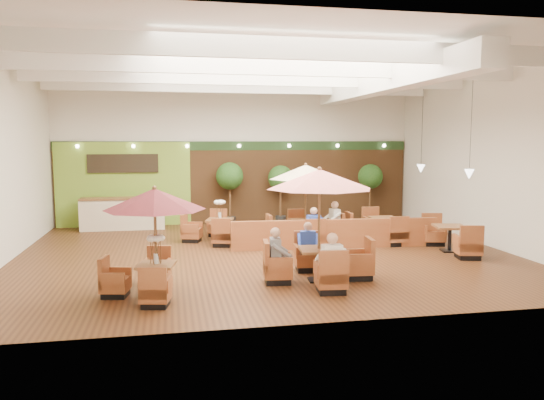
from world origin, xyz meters
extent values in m
plane|color=#381E0F|center=(0.00, 0.00, 0.00)|extent=(14.00, 14.00, 0.00)
cube|color=silver|center=(0.00, 6.00, 2.75)|extent=(14.00, 0.04, 5.50)
cube|color=silver|center=(0.00, -6.00, 2.75)|extent=(14.00, 0.04, 5.50)
cube|color=silver|center=(-7.00, 0.00, 2.75)|extent=(0.04, 12.00, 5.50)
cube|color=silver|center=(7.00, 0.00, 2.75)|extent=(0.04, 12.00, 5.50)
cube|color=white|center=(0.00, 0.00, 5.50)|extent=(14.00, 12.00, 0.04)
cube|color=brown|center=(0.00, 5.94, 1.60)|extent=(13.90, 0.10, 3.20)
cube|color=#1E3819|center=(0.00, 5.93, 3.05)|extent=(13.90, 0.12, 0.35)
cube|color=olive|center=(-4.40, 5.88, 1.60)|extent=(5.00, 0.08, 3.20)
cube|color=black|center=(-4.40, 5.80, 2.40)|extent=(2.60, 0.08, 0.70)
cube|color=white|center=(3.50, 0.00, 4.95)|extent=(0.60, 11.00, 0.60)
cube|color=white|center=(0.00, -4.00, 5.15)|extent=(13.60, 0.12, 0.45)
cube|color=white|center=(0.00, -1.30, 5.15)|extent=(13.60, 0.12, 0.45)
cube|color=white|center=(0.00, 1.30, 5.15)|extent=(13.60, 0.12, 0.45)
cube|color=white|center=(0.00, 4.00, 5.15)|extent=(13.60, 0.12, 0.45)
cylinder|color=black|center=(5.80, -1.00, 3.90)|extent=(0.01, 0.01, 3.20)
cone|color=white|center=(5.80, -1.00, 2.30)|extent=(0.28, 0.28, 0.28)
cylinder|color=black|center=(5.80, 2.00, 3.90)|extent=(0.01, 0.01, 3.20)
cone|color=white|center=(5.80, 2.00, 2.30)|extent=(0.28, 0.28, 0.28)
sphere|color=#FFEAC6|center=(-6.00, 5.70, 3.05)|extent=(0.14, 0.14, 0.14)
sphere|color=#FFEAC6|center=(-4.00, 5.70, 3.05)|extent=(0.14, 0.14, 0.14)
sphere|color=#FFEAC6|center=(-2.00, 5.70, 3.05)|extent=(0.14, 0.14, 0.14)
sphere|color=#FFEAC6|center=(0.00, 5.70, 3.05)|extent=(0.14, 0.14, 0.14)
sphere|color=#FFEAC6|center=(2.00, 5.70, 3.05)|extent=(0.14, 0.14, 0.14)
sphere|color=#FFEAC6|center=(4.00, 5.70, 3.05)|extent=(0.14, 0.14, 0.14)
sphere|color=#FFEAC6|center=(6.00, 5.70, 3.05)|extent=(0.14, 0.14, 0.14)
cube|color=beige|center=(-4.40, 5.10, 0.55)|extent=(3.00, 0.70, 1.10)
cube|color=brown|center=(-4.40, 5.10, 1.15)|extent=(3.00, 0.75, 0.06)
cube|color=brown|center=(2.25, 0.32, 0.44)|extent=(6.39, 0.54, 0.89)
cube|color=brown|center=(-3.00, -3.61, 0.64)|extent=(0.89, 0.89, 0.05)
cylinder|color=black|center=(-3.00, -3.61, 0.33)|extent=(0.09, 0.09, 0.59)
cube|color=black|center=(-3.00, -3.61, 0.02)|extent=(0.47, 0.47, 0.04)
cube|color=brown|center=(-3.00, -4.45, 0.27)|extent=(0.65, 0.65, 0.29)
cube|color=brown|center=(-2.95, -4.68, 0.53)|extent=(0.56, 0.19, 0.62)
cube|color=brown|center=(-3.25, -4.40, 0.45)|extent=(0.17, 0.49, 0.25)
cube|color=brown|center=(-2.74, -4.50, 0.45)|extent=(0.17, 0.49, 0.25)
cube|color=black|center=(-3.00, -4.45, 0.06)|extent=(0.58, 0.58, 0.12)
cube|color=brown|center=(-3.00, -2.76, 0.27)|extent=(0.65, 0.65, 0.29)
cube|color=brown|center=(-3.04, -2.53, 0.53)|extent=(0.56, 0.19, 0.62)
cube|color=brown|center=(-2.74, -2.81, 0.45)|extent=(0.17, 0.49, 0.25)
cube|color=brown|center=(-3.25, -2.71, 0.45)|extent=(0.17, 0.49, 0.25)
cube|color=black|center=(-3.00, -2.76, 0.06)|extent=(0.58, 0.58, 0.12)
cube|color=brown|center=(-3.85, -3.61, 0.27)|extent=(0.65, 0.65, 0.29)
cube|color=brown|center=(-3.62, -3.56, 0.53)|extent=(0.19, 0.56, 0.62)
cube|color=brown|center=(-3.80, -3.35, 0.45)|extent=(0.49, 0.17, 0.25)
cube|color=brown|center=(-3.90, -3.86, 0.45)|extent=(0.49, 0.17, 0.25)
cube|color=black|center=(-3.85, -3.61, 0.06)|extent=(0.58, 0.58, 0.12)
cylinder|color=brown|center=(-3.00, -3.61, 1.11)|extent=(0.06, 0.06, 2.23)
cone|color=#53181D|center=(-3.00, -3.61, 2.05)|extent=(2.14, 2.14, 0.45)
sphere|color=brown|center=(-3.00, -3.61, 2.28)|extent=(0.10, 0.10, 0.10)
cylinder|color=silver|center=(-3.00, -3.61, 0.78)|extent=(0.10, 0.10, 0.22)
cube|color=brown|center=(0.69, -3.20, 0.74)|extent=(0.96, 0.96, 0.06)
cylinder|color=black|center=(0.69, -3.20, 0.38)|extent=(0.10, 0.10, 0.68)
cube|color=black|center=(0.69, -3.20, 0.02)|extent=(0.51, 0.51, 0.04)
cube|color=brown|center=(0.69, -4.18, 0.31)|extent=(0.70, 0.70, 0.33)
cube|color=brown|center=(0.72, -4.44, 0.62)|extent=(0.64, 0.17, 0.72)
cube|color=brown|center=(0.40, -4.15, 0.51)|extent=(0.14, 0.57, 0.29)
cube|color=brown|center=(0.99, -4.21, 0.51)|extent=(0.14, 0.57, 0.29)
cube|color=black|center=(0.69, -4.18, 0.07)|extent=(0.62, 0.62, 0.14)
cube|color=brown|center=(0.69, -2.23, 0.31)|extent=(0.70, 0.70, 0.33)
cube|color=brown|center=(0.67, -1.96, 0.62)|extent=(0.64, 0.17, 0.72)
cube|color=brown|center=(0.99, -2.26, 0.51)|extent=(0.14, 0.57, 0.29)
cube|color=brown|center=(0.40, -2.20, 0.51)|extent=(0.14, 0.57, 0.29)
cube|color=black|center=(0.69, -2.23, 0.07)|extent=(0.62, 0.62, 0.14)
cube|color=brown|center=(-0.28, -3.20, 0.31)|extent=(0.70, 0.70, 0.33)
cube|color=brown|center=(-0.02, -3.17, 0.62)|extent=(0.17, 0.64, 0.72)
cube|color=brown|center=(-0.25, -2.90, 0.51)|extent=(0.57, 0.14, 0.29)
cube|color=brown|center=(-0.31, -3.50, 0.51)|extent=(0.57, 0.14, 0.29)
cube|color=black|center=(-0.28, -3.20, 0.07)|extent=(0.62, 0.62, 0.14)
cube|color=brown|center=(1.67, -3.20, 0.31)|extent=(0.70, 0.70, 0.33)
cube|color=brown|center=(1.40, -3.23, 0.62)|extent=(0.17, 0.64, 0.72)
cube|color=brown|center=(1.64, -3.50, 0.51)|extent=(0.57, 0.14, 0.29)
cube|color=brown|center=(1.70, -2.90, 0.51)|extent=(0.57, 0.14, 0.29)
cube|color=black|center=(1.67, -3.20, 0.07)|extent=(0.62, 0.62, 0.14)
cylinder|color=brown|center=(0.69, -3.20, 1.28)|extent=(0.06, 0.06, 2.57)
cone|color=#D06B64|center=(0.69, -3.20, 2.39)|extent=(2.47, 2.47, 0.45)
sphere|color=brown|center=(0.69, -3.20, 2.62)|extent=(0.10, 0.10, 0.10)
cube|color=brown|center=(1.57, 1.42, 0.71)|extent=(0.86, 0.86, 0.06)
cylinder|color=black|center=(1.57, 1.42, 0.36)|extent=(0.10, 0.10, 0.65)
cube|color=black|center=(1.57, 1.42, 0.02)|extent=(0.46, 0.46, 0.04)
cube|color=brown|center=(1.57, 0.49, 0.29)|extent=(0.63, 0.63, 0.31)
cube|color=brown|center=(1.56, 0.23, 0.59)|extent=(0.61, 0.12, 0.69)
cube|color=brown|center=(1.28, 0.48, 0.49)|extent=(0.10, 0.54, 0.27)
cube|color=brown|center=(1.85, 0.50, 0.49)|extent=(0.10, 0.54, 0.27)
cube|color=black|center=(1.57, 0.49, 0.07)|extent=(0.56, 0.56, 0.14)
cube|color=brown|center=(1.57, 2.35, 0.29)|extent=(0.63, 0.63, 0.31)
cube|color=brown|center=(1.58, 2.60, 0.59)|extent=(0.61, 0.12, 0.69)
cube|color=brown|center=(1.85, 2.36, 0.49)|extent=(0.10, 0.54, 0.27)
cube|color=brown|center=(1.28, 2.34, 0.49)|extent=(0.10, 0.54, 0.27)
cube|color=black|center=(1.57, 2.35, 0.07)|extent=(0.56, 0.56, 0.14)
cube|color=brown|center=(0.63, 1.42, 0.29)|extent=(0.63, 0.63, 0.31)
cube|color=brown|center=(0.89, 1.41, 0.59)|extent=(0.12, 0.61, 0.69)
cube|color=brown|center=(0.62, 1.70, 0.49)|extent=(0.54, 0.10, 0.27)
cube|color=brown|center=(0.64, 1.13, 0.49)|extent=(0.54, 0.10, 0.27)
cube|color=black|center=(0.63, 1.42, 0.07)|extent=(0.56, 0.56, 0.14)
cube|color=brown|center=(2.50, 1.42, 0.29)|extent=(0.63, 0.63, 0.31)
cube|color=brown|center=(2.24, 1.43, 0.59)|extent=(0.12, 0.61, 0.69)
cube|color=brown|center=(2.51, 1.13, 0.49)|extent=(0.54, 0.10, 0.27)
cube|color=brown|center=(2.49, 1.70, 0.49)|extent=(0.54, 0.10, 0.27)
cube|color=black|center=(2.50, 1.42, 0.07)|extent=(0.56, 0.56, 0.14)
cylinder|color=brown|center=(1.57, 1.42, 1.23)|extent=(0.06, 0.06, 2.45)
cone|color=beige|center=(1.57, 1.42, 2.27)|extent=(2.35, 2.35, 0.45)
sphere|color=brown|center=(1.57, 1.42, 2.50)|extent=(0.10, 0.10, 0.10)
cube|color=brown|center=(-1.11, 2.19, 0.69)|extent=(1.01, 1.01, 0.06)
cylinder|color=black|center=(-1.11, 2.19, 0.35)|extent=(0.10, 0.10, 0.63)
cube|color=black|center=(-1.11, 2.19, 0.02)|extent=(0.53, 0.53, 0.04)
cube|color=brown|center=(-1.11, 1.28, 0.29)|extent=(0.73, 0.73, 0.31)
cube|color=brown|center=(-1.04, 1.04, 0.57)|extent=(0.60, 0.26, 0.67)
cube|color=brown|center=(-1.38, 1.36, 0.48)|extent=(0.22, 0.53, 0.27)
cube|color=brown|center=(-0.84, 1.21, 0.48)|extent=(0.22, 0.53, 0.27)
cube|color=black|center=(-1.11, 1.28, 0.07)|extent=(0.65, 0.65, 0.13)
cube|color=brown|center=(-1.11, 3.10, 0.29)|extent=(0.73, 0.73, 0.31)
cube|color=brown|center=(-1.18, 3.34, 0.57)|extent=(0.60, 0.26, 0.67)
cube|color=brown|center=(-0.84, 3.02, 0.48)|extent=(0.22, 0.53, 0.27)
cube|color=brown|center=(-1.38, 3.18, 0.48)|extent=(0.22, 0.53, 0.27)
cube|color=black|center=(-1.11, 3.10, 0.07)|extent=(0.65, 0.65, 0.13)
cube|color=brown|center=(-2.02, 2.19, 0.29)|extent=(0.73, 0.73, 0.31)
cube|color=brown|center=(-1.78, 2.26, 0.57)|extent=(0.26, 0.60, 0.67)
cube|color=brown|center=(-1.94, 2.46, 0.48)|extent=(0.53, 0.22, 0.27)
cube|color=brown|center=(-2.10, 1.92, 0.48)|extent=(0.53, 0.22, 0.27)
cube|color=black|center=(-2.02, 2.19, 0.07)|extent=(0.65, 0.65, 0.13)
cylinder|color=silver|center=(-1.11, 2.19, 0.83)|extent=(0.10, 0.10, 0.22)
cube|color=brown|center=(5.40, -0.77, 0.74)|extent=(1.04, 1.04, 0.06)
cylinder|color=black|center=(5.40, -0.77, 0.38)|extent=(0.10, 0.10, 0.68)
cube|color=black|center=(5.40, -0.77, 0.02)|extent=(0.55, 0.55, 0.04)
cube|color=brown|center=(5.40, -1.74, 0.31)|extent=(0.76, 0.76, 0.33)
cube|color=brown|center=(5.46, -2.01, 0.62)|extent=(0.64, 0.24, 0.72)
cube|color=brown|center=(5.11, -1.68, 0.51)|extent=(0.20, 0.57, 0.29)
cube|color=brown|center=(5.69, -1.81, 0.51)|extent=(0.20, 0.57, 0.29)
cube|color=black|center=(5.40, -1.74, 0.07)|extent=(0.67, 0.67, 0.14)
cube|color=brown|center=(5.40, 0.21, 0.31)|extent=(0.76, 0.76, 0.33)
cube|color=brown|center=(5.34, 0.47, 0.62)|extent=(0.64, 0.24, 0.72)
cube|color=brown|center=(5.69, 0.15, 0.51)|extent=(0.20, 0.57, 0.29)
cube|color=brown|center=(5.11, 0.27, 0.51)|extent=(0.20, 0.57, 0.29)
cube|color=black|center=(5.40, 0.21, 0.07)|extent=(0.67, 0.67, 0.14)
cube|color=brown|center=(4.21, 1.34, 0.72)|extent=(0.87, 0.87, 0.06)
cylinder|color=black|center=(4.21, 1.34, 0.37)|extent=(0.10, 0.10, 0.66)
cube|color=black|center=(4.21, 1.34, 0.02)|extent=(0.46, 0.46, 0.04)
cube|color=brown|center=(4.21, 0.39, 0.30)|extent=(0.63, 0.63, 0.32)
cube|color=brown|center=(4.22, 0.13, 0.60)|extent=(0.62, 0.11, 0.70)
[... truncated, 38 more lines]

